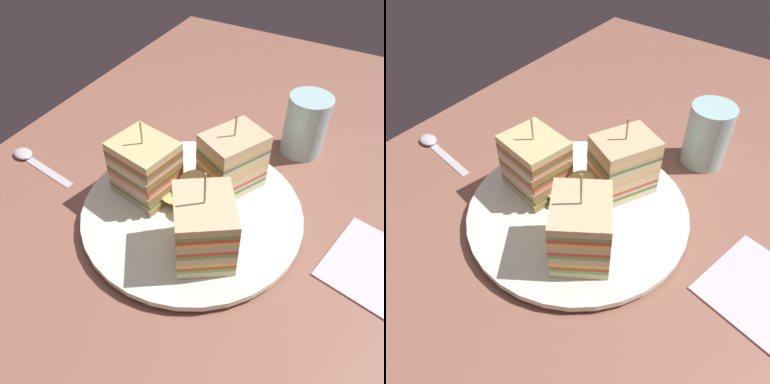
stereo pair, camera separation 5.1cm
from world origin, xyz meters
TOP-DOWN VIEW (x-y plane):
  - ground_plane at (0.00, 0.00)cm, footprint 127.52×72.12cm
  - plate at (0.00, 0.00)cm, footprint 29.79×29.79cm
  - sandwich_wedge_0 at (-6.77, 2.48)cm, footprint 9.81×8.89cm
  - sandwich_wedge_1 at (0.45, -7.20)cm, footprint 8.02×9.11cm
  - sandwich_wedge_2 at (5.52, 4.65)cm, footprint 10.40×10.05cm
  - chip_pile at (-0.76, -0.77)cm, footprint 7.19×7.92cm
  - spoon at (2.22, -28.61)cm, footprint 3.84×13.45cm
  - napkin at (-3.43, 23.97)cm, footprint 14.12×13.53cm
  - drinking_glass at (-21.49, 8.33)cm, footprint 6.65×6.65cm

SIDE VIEW (x-z plane):
  - ground_plane at x=0.00cm, z-range -1.80..0.00cm
  - napkin at x=-3.43cm, z-range 0.00..0.50cm
  - spoon at x=2.22cm, z-range -0.10..0.90cm
  - plate at x=0.00cm, z-range 0.17..1.81cm
  - chip_pile at x=-0.76cm, z-range 1.35..4.91cm
  - drinking_glass at x=-21.49cm, z-range -0.72..9.12cm
  - sandwich_wedge_1 at x=0.45cm, z-range -0.01..11.44cm
  - sandwich_wedge_2 at x=5.52cm, z-range -0.49..12.10cm
  - sandwich_wedge_0 at x=-6.77cm, z-range 0.05..11.76cm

